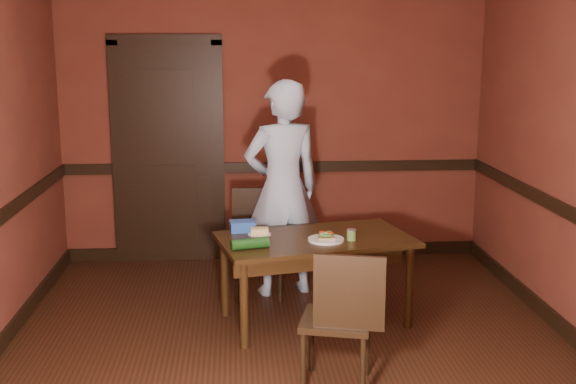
{
  "coord_description": "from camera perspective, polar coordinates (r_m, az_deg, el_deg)",
  "views": [
    {
      "loc": [
        -0.36,
        -4.59,
        2.09
      ],
      "look_at": [
        0.0,
        0.35,
        1.05
      ],
      "focal_mm": 45.0,
      "sensor_mm": 36.0,
      "label": 1
    }
  ],
  "objects": [
    {
      "name": "baseboard_right",
      "position": [
        5.54,
        21.59,
        -10.51
      ],
      "size": [
        0.03,
        4.5,
        0.12
      ],
      "primitive_type": "cube",
      "color": "black",
      "rests_on": "ground"
    },
    {
      "name": "chair_near",
      "position": [
        4.45,
        3.85,
        -9.85
      ],
      "size": [
        0.5,
        0.5,
        0.89
      ],
      "primitive_type": null,
      "rotation": [
        0.0,
        0.0,
        2.9
      ],
      "color": "black",
      "rests_on": "floor"
    },
    {
      "name": "dado_back",
      "position": [
        6.94,
        -1.14,
        1.98
      ],
      "size": [
        4.0,
        0.03,
        0.1
      ],
      "primitive_type": "cube",
      "color": "black",
      "rests_on": "ground"
    },
    {
      "name": "chair_far",
      "position": [
        5.98,
        -2.35,
        -4.17
      ],
      "size": [
        0.43,
        0.43,
        0.88
      ],
      "primitive_type": null,
      "rotation": [
        0.0,
        0.0,
        -0.04
      ],
      "color": "black",
      "rests_on": "floor"
    },
    {
      "name": "wall_front",
      "position": [
        2.48,
        4.4,
        -5.54
      ],
      "size": [
        4.0,
        0.02,
        2.7
      ],
      "primitive_type": "cube",
      "color": "#60291D",
      "rests_on": "ground"
    },
    {
      "name": "cheese_saucer",
      "position": [
        5.42,
        -2.26,
        -3.21
      ],
      "size": [
        0.18,
        0.18,
        0.05
      ],
      "rotation": [
        0.0,
        0.0,
        -0.21
      ],
      "color": "silver",
      "rests_on": "dining_table"
    },
    {
      "name": "dining_table",
      "position": [
        5.47,
        2.13,
        -6.94
      ],
      "size": [
        1.55,
        1.09,
        0.66
      ],
      "primitive_type": "cube",
      "rotation": [
        0.0,
        0.0,
        0.22
      ],
      "color": "black",
      "rests_on": "floor"
    },
    {
      "name": "wrapped_veg",
      "position": [
        5.07,
        -3.02,
        -4.1
      ],
      "size": [
        0.28,
        0.14,
        0.08
      ],
      "primitive_type": "cylinder",
      "rotation": [
        0.0,
        1.57,
        0.25
      ],
      "color": "#153E12",
      "rests_on": "dining_table"
    },
    {
      "name": "baseboard_back",
      "position": [
        7.13,
        -1.11,
        -4.68
      ],
      "size": [
        4.0,
        0.03,
        0.12
      ],
      "primitive_type": "cube",
      "color": "black",
      "rests_on": "ground"
    },
    {
      "name": "floor",
      "position": [
        5.06,
        0.3,
        -12.55
      ],
      "size": [
        4.0,
        4.5,
        0.01
      ],
      "primitive_type": "cube",
      "color": "black",
      "rests_on": "ground"
    },
    {
      "name": "sauce_jar",
      "position": [
        5.3,
        5.03,
        -3.38
      ],
      "size": [
        0.07,
        0.07,
        0.08
      ],
      "rotation": [
        0.0,
        0.0,
        0.14
      ],
      "color": "#5E833C",
      "rests_on": "dining_table"
    },
    {
      "name": "wall_back",
      "position": [
        6.89,
        -1.16,
        5.69
      ],
      "size": [
        4.0,
        0.02,
        2.7
      ],
      "primitive_type": "cube",
      "color": "#60291D",
      "rests_on": "ground"
    },
    {
      "name": "food_tub",
      "position": [
        5.53,
        -3.62,
        -2.71
      ],
      "size": [
        0.21,
        0.15,
        0.08
      ],
      "rotation": [
        0.0,
        0.0,
        0.1
      ],
      "color": "#2755B4",
      "rests_on": "dining_table"
    },
    {
      "name": "person",
      "position": [
        5.95,
        -0.44,
        0.26
      ],
      "size": [
        0.75,
        0.59,
        1.79
      ],
      "primitive_type": "imported",
      "rotation": [
        0.0,
        0.0,
        3.42
      ],
      "color": "#A8BFD6",
      "rests_on": "floor"
    },
    {
      "name": "sandwich_plate",
      "position": [
        5.28,
        3.02,
        -3.67
      ],
      "size": [
        0.26,
        0.26,
        0.07
      ],
      "rotation": [
        0.0,
        0.0,
        -0.03
      ],
      "color": "silver",
      "rests_on": "dining_table"
    },
    {
      "name": "door",
      "position": [
        6.91,
        -9.46,
        3.39
      ],
      "size": [
        1.05,
        0.07,
        2.2
      ],
      "color": "black",
      "rests_on": "ground"
    }
  ]
}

